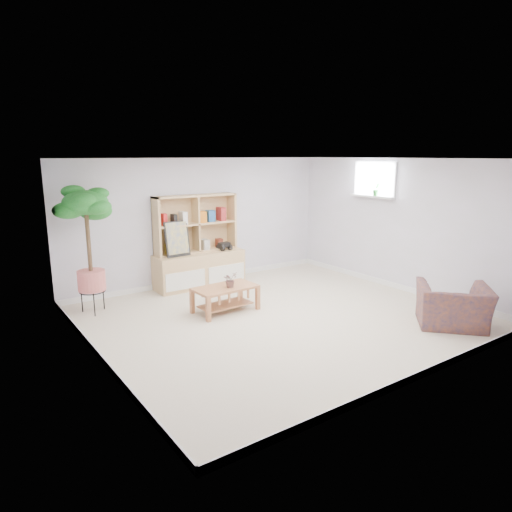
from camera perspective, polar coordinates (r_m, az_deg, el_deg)
floor at (r=7.14m, az=2.94°, el=-7.59°), size 5.50×5.00×0.01m
ceiling at (r=6.71m, az=3.17°, el=12.05°), size 5.50×5.00×0.01m
walls at (r=6.82m, az=3.05°, el=1.92°), size 5.51×5.01×2.40m
baseboard at (r=7.12m, az=2.94°, el=-7.21°), size 5.50×5.00×0.10m
window at (r=9.05m, az=14.64°, el=9.26°), size 0.10×0.98×0.68m
window_sill at (r=9.03m, az=14.28°, el=7.23°), size 0.14×1.00×0.04m
storage_unit at (r=8.64m, az=-7.16°, el=1.83°), size 1.73×0.58×1.73m
poster at (r=8.35m, az=-9.84°, el=2.12°), size 0.47×0.13×0.65m
toy_truck at (r=8.86m, az=-4.00°, el=1.29°), size 0.33×0.23×0.17m
coffee_table at (r=7.33m, az=-3.86°, el=-5.38°), size 1.02×0.59×0.41m
table_plant at (r=7.20m, az=-3.26°, el=-2.96°), size 0.27×0.25×0.25m
floor_tree at (r=7.50m, az=-20.13°, el=0.64°), size 0.94×0.94×2.01m
armchair at (r=7.21m, az=23.42°, el=-5.44°), size 1.27×1.27×0.71m
sill_plant at (r=8.95m, az=14.79°, el=8.07°), size 0.16×0.15×0.24m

